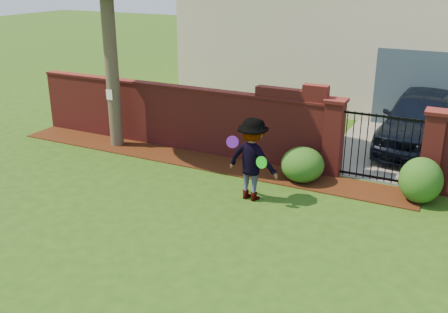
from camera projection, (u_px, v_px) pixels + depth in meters
The scene contains 15 objects.
ground at pixel (156, 222), 10.21m from camera, with size 80.00×80.00×0.01m, color #264912.
mulch_bed at pixel (198, 160), 13.40m from camera, with size 11.10×1.08×0.03m, color #331609.
brick_wall at pixel (175, 115), 14.09m from camera, with size 8.70×0.31×2.16m.
pillar_left at pixel (334, 137), 12.21m from camera, with size 0.50×0.50×1.88m.
pillar_right at pixel (432, 151), 11.27m from camera, with size 0.50×0.50×1.88m.
iron_gate at pixel (380, 148), 11.78m from camera, with size 1.78×0.03×1.60m.
driveway at pixel (404, 135), 15.42m from camera, with size 3.20×8.00×0.01m, color slate.
house at pixel (361, 13), 18.73m from camera, with size 12.40×6.40×6.30m.
car at pixel (420, 122), 13.90m from camera, with size 1.92×4.76×1.62m, color black.
paper_notice at pixel (109, 95), 13.91m from camera, with size 0.20×0.01×0.28m, color white.
shrub_left at pixel (303, 165), 12.00m from camera, with size 1.01×1.01×0.83m, color #195018.
shrub_middle at pixel (421, 180), 10.90m from camera, with size 0.91×0.91×1.00m, color #195018.
man at pixel (251, 160), 10.91m from camera, with size 1.17×0.67×1.81m, color gray.
frisbee_purple at pixel (232, 142), 10.73m from camera, with size 0.26×0.26×0.02m, color purple.
frisbee_green at pixel (262, 162), 10.55m from camera, with size 0.26×0.26×0.02m, color #18B719.
Camera 1 is at (5.34, -7.53, 4.75)m, focal length 41.30 mm.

